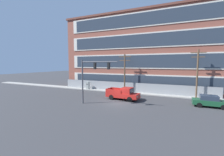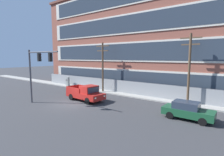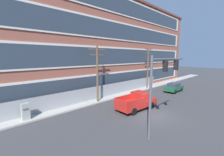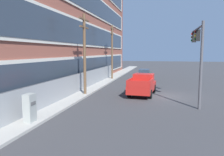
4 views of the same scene
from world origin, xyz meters
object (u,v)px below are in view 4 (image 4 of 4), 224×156
(electrical_cabinet, at_px, (30,109))
(utility_pole_near_corner, at_px, (85,51))
(sedan_dark_green, at_px, (144,74))
(utility_pole_midblock, at_px, (112,50))
(pickup_truck_red, at_px, (143,85))
(traffic_signal_mast, at_px, (198,48))

(electrical_cabinet, bearing_deg, utility_pole_near_corner, -1.29)
(sedan_dark_green, xyz_separation_m, utility_pole_midblock, (-1.13, 4.70, 3.60))
(pickup_truck_red, height_order, utility_pole_midblock, utility_pole_midblock)
(utility_pole_near_corner, bearing_deg, traffic_signal_mast, -98.22)
(sedan_dark_green, distance_m, utility_pole_midblock, 6.03)
(traffic_signal_mast, height_order, utility_pole_midblock, utility_pole_midblock)
(traffic_signal_mast, bearing_deg, pickup_truck_red, 55.40)
(sedan_dark_green, xyz_separation_m, electrical_cabinet, (-22.07, 4.74, 0.09))
(traffic_signal_mast, relative_size, utility_pole_near_corner, 0.83)
(sedan_dark_green, bearing_deg, traffic_signal_mast, -160.69)
(utility_pole_near_corner, distance_m, electrical_cabinet, 9.26)
(utility_pole_midblock, distance_m, electrical_cabinet, 21.24)
(traffic_signal_mast, xyz_separation_m, electrical_cabinet, (-7.24, 9.94, -3.54))
(utility_pole_midblock, bearing_deg, pickup_truck_red, -152.93)
(pickup_truck_red, distance_m, utility_pole_near_corner, 6.44)
(pickup_truck_red, bearing_deg, traffic_signal_mast, -124.60)
(sedan_dark_green, distance_m, electrical_cabinet, 22.57)
(electrical_cabinet, bearing_deg, traffic_signal_mast, -53.94)
(traffic_signal_mast, height_order, utility_pole_near_corner, utility_pole_near_corner)
(traffic_signal_mast, distance_m, utility_pole_midblock, 16.91)
(sedan_dark_green, distance_m, utility_pole_near_corner, 14.58)
(pickup_truck_red, height_order, utility_pole_near_corner, utility_pole_near_corner)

